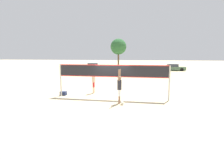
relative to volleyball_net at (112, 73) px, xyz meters
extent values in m
plane|color=#C6B28C|center=(0.00, 0.00, -1.86)|extent=(200.00, 200.00, 0.00)
cylinder|color=beige|center=(-4.05, 0.00, -0.61)|extent=(0.10, 0.10, 2.50)
cylinder|color=beige|center=(4.05, 0.00, -0.61)|extent=(0.10, 0.10, 2.50)
cube|color=black|center=(0.00, 0.00, 0.18)|extent=(7.99, 0.02, 0.91)
cube|color=red|center=(0.00, 0.00, 0.61)|extent=(7.99, 0.03, 0.06)
cube|color=red|center=(0.00, 0.00, -0.24)|extent=(7.99, 0.03, 0.06)
cylinder|color=#8C664C|center=(0.73, -1.39, -1.60)|extent=(0.11, 0.11, 0.51)
cylinder|color=white|center=(0.73, -1.39, -1.14)|extent=(0.12, 0.12, 0.42)
cylinder|color=#8C664C|center=(0.73, -1.19, -1.60)|extent=(0.11, 0.11, 0.51)
cylinder|color=white|center=(0.73, -1.19, -1.14)|extent=(0.12, 0.12, 0.42)
cylinder|color=#26262D|center=(0.73, -1.29, -0.60)|extent=(0.28, 0.28, 0.66)
sphere|color=#8C664C|center=(0.73, -1.29, -0.15)|extent=(0.25, 0.25, 0.25)
cylinder|color=#8C664C|center=(0.73, -1.53, 0.05)|extent=(0.08, 0.23, 0.73)
cylinder|color=#8C664C|center=(0.73, -1.04, 0.05)|extent=(0.08, 0.23, 0.73)
cylinder|color=beige|center=(-1.83, 1.56, -1.60)|extent=(0.11, 0.11, 0.51)
cylinder|color=red|center=(-1.83, 1.56, -1.14)|extent=(0.12, 0.12, 0.42)
cylinder|color=beige|center=(-1.83, 1.36, -1.60)|extent=(0.11, 0.11, 0.51)
cylinder|color=red|center=(-1.83, 1.36, -1.14)|extent=(0.12, 0.12, 0.42)
cylinder|color=beige|center=(-1.83, 1.46, -0.60)|extent=(0.28, 0.28, 0.66)
sphere|color=beige|center=(-1.83, 1.46, -0.14)|extent=(0.26, 0.26, 0.26)
cylinder|color=beige|center=(-1.83, 1.71, 0.07)|extent=(0.08, 0.23, 0.74)
cylinder|color=beige|center=(-1.83, 1.22, 0.07)|extent=(0.08, 0.23, 0.74)
sphere|color=silver|center=(0.95, -1.61, -1.74)|extent=(0.24, 0.24, 0.24)
cube|color=navy|center=(-4.01, 0.28, -1.71)|extent=(0.48, 0.33, 0.30)
cube|color=#4C6B4C|center=(8.38, 25.31, -1.38)|extent=(4.70, 2.04, 0.69)
cube|color=#2D333D|center=(8.15, 25.29, -0.76)|extent=(2.17, 1.73, 0.55)
cylinder|color=black|center=(9.74, 26.23, -1.54)|extent=(0.65, 0.26, 0.64)
cylinder|color=black|center=(9.86, 24.59, -1.54)|extent=(0.65, 0.26, 0.64)
cylinder|color=black|center=(6.91, 26.03, -1.54)|extent=(0.65, 0.26, 0.64)
cylinder|color=black|center=(7.02, 24.39, -1.54)|extent=(0.65, 0.26, 0.64)
cube|color=navy|center=(-8.94, 25.72, -1.34)|extent=(4.25, 2.38, 0.79)
cube|color=#2D333D|center=(-9.14, 25.76, -0.69)|extent=(2.04, 1.89, 0.50)
cylinder|color=black|center=(-7.57, 26.35, -1.54)|extent=(0.67, 0.32, 0.64)
cylinder|color=black|center=(-7.84, 24.70, -1.54)|extent=(0.67, 0.32, 0.64)
cylinder|color=black|center=(-10.03, 26.75, -1.54)|extent=(0.67, 0.32, 0.64)
cylinder|color=black|center=(-10.30, 25.10, -1.54)|extent=(0.67, 0.32, 0.64)
cylinder|color=brown|center=(-4.15, 32.17, 0.26)|extent=(0.42, 0.42, 4.24)
sphere|color=#285B2D|center=(-4.15, 32.17, 3.49)|extent=(4.02, 4.02, 4.02)
camera|label=1|loc=(2.26, -12.48, 1.32)|focal=28.00mm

